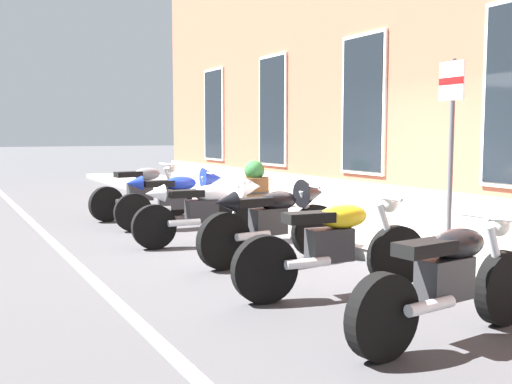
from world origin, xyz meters
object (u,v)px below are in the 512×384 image
object	(u,v)px
motorcycle_yellow_naked	(336,246)
motorcycle_black_naked	(451,280)
motorcycle_blue_sport	(180,196)
motorcycle_grey_naked	(144,192)
motorcycle_black_sport	(276,218)
parking_sign	(451,129)
barrel_planter	(254,187)
motorcycle_white_sport	(211,207)

from	to	relation	value
motorcycle_yellow_naked	motorcycle_black_naked	bearing A→B (deg)	0.04
motorcycle_blue_sport	motorcycle_yellow_naked	distance (m)	4.61
motorcycle_grey_naked	motorcycle_black_sport	bearing A→B (deg)	3.60
motorcycle_black_sport	parking_sign	xyz separation A→B (m)	(1.22, 1.62, 1.08)
motorcycle_black_sport	barrel_planter	bearing A→B (deg)	155.66
motorcycle_yellow_naked	barrel_planter	xyz separation A→B (m)	(-5.62, 2.07, 0.06)
motorcycle_white_sport	motorcycle_black_naked	distance (m)	4.51
motorcycle_black_naked	barrel_planter	size ratio (longest dim) A/B	2.21
motorcycle_black_sport	motorcycle_black_naked	bearing A→B (deg)	-4.38
motorcycle_grey_naked	motorcycle_black_naked	bearing A→B (deg)	0.36
motorcycle_blue_sport	motorcycle_white_sport	size ratio (longest dim) A/B	0.97
barrel_planter	motorcycle_yellow_naked	bearing A→B (deg)	-20.20
motorcycle_white_sport	parking_sign	distance (m)	3.44
barrel_planter	motorcycle_grey_naked	bearing A→B (deg)	-100.98
motorcycle_white_sport	motorcycle_black_sport	distance (m)	1.48
motorcycle_grey_naked	parking_sign	world-z (taller)	parking_sign
motorcycle_grey_naked	motorcycle_white_sport	size ratio (longest dim) A/B	0.97
motorcycle_black_sport	motorcycle_yellow_naked	xyz separation A→B (m)	(1.57, -0.23, -0.07)
motorcycle_black_sport	motorcycle_yellow_naked	distance (m)	1.59
motorcycle_yellow_naked	barrel_planter	distance (m)	5.99
motorcycle_black_naked	motorcycle_grey_naked	bearing A→B (deg)	-179.64
motorcycle_black_naked	parking_sign	size ratio (longest dim) A/B	0.89
motorcycle_grey_naked	parking_sign	size ratio (longest dim) A/B	0.90
motorcycle_blue_sport	parking_sign	xyz separation A→B (m)	(4.26, 1.72, 1.08)
motorcycle_white_sport	motorcycle_grey_naked	bearing A→B (deg)	-179.10
motorcycle_grey_naked	motorcycle_yellow_naked	world-z (taller)	motorcycle_grey_naked
motorcycle_white_sport	parking_sign	bearing A→B (deg)	34.58
motorcycle_black_naked	motorcycle_blue_sport	bearing A→B (deg)	178.76
motorcycle_black_sport	motorcycle_black_naked	world-z (taller)	motorcycle_black_sport
barrel_planter	motorcycle_black_naked	bearing A→B (deg)	-16.23
motorcycle_black_naked	barrel_planter	distance (m)	7.40
motorcycle_blue_sport	barrel_planter	distance (m)	2.19
motorcycle_grey_naked	barrel_planter	size ratio (longest dim) A/B	2.24
motorcycle_black_sport	barrel_planter	size ratio (longest dim) A/B	2.21
motorcycle_black_sport	motorcycle_yellow_naked	size ratio (longest dim) A/B	0.96
motorcycle_yellow_naked	motorcycle_black_naked	xyz separation A→B (m)	(1.48, 0.00, -0.01)
motorcycle_white_sport	motorcycle_yellow_naked	distance (m)	3.03
motorcycle_grey_naked	parking_sign	bearing A→B (deg)	18.45
motorcycle_grey_naked	motorcycle_black_sport	world-z (taller)	motorcycle_grey_naked
motorcycle_blue_sport	motorcycle_black_naked	bearing A→B (deg)	-1.24
motorcycle_white_sport	motorcycle_black_sport	bearing A→B (deg)	9.07
motorcycle_grey_naked	motorcycle_yellow_naked	bearing A→B (deg)	0.44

